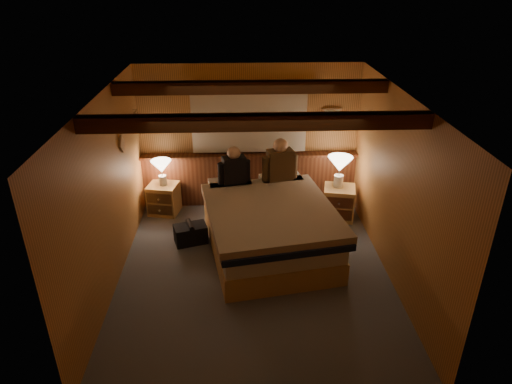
{
  "coord_description": "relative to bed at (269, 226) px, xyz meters",
  "views": [
    {
      "loc": [
        -0.19,
        -5.06,
        3.72
      ],
      "look_at": [
        0.04,
        0.4,
        1.02
      ],
      "focal_mm": 32.0,
      "sensor_mm": 36.0,
      "label": 1
    }
  ],
  "objects": [
    {
      "name": "person_left",
      "position": [
        -0.48,
        0.73,
        0.6
      ],
      "size": [
        0.49,
        0.28,
        0.62
      ],
      "rotation": [
        0.0,
        0.0,
        0.25
      ],
      "color": "black",
      "rests_on": "bed"
    },
    {
      "name": "nightstand_right",
      "position": [
        1.21,
        0.91,
        -0.12
      ],
      "size": [
        0.57,
        0.53,
        0.54
      ],
      "rotation": [
        0.0,
        0.0,
        -0.21
      ],
      "color": "tan",
      "rests_on": "floor"
    },
    {
      "name": "ceiling_beams",
      "position": [
        -0.23,
        -0.41,
        1.92
      ],
      "size": [
        3.6,
        1.65,
        0.16
      ],
      "color": "#4E2513",
      "rests_on": "ceiling"
    },
    {
      "name": "lamp_left",
      "position": [
        -1.66,
        1.2,
        0.42
      ],
      "size": [
        0.33,
        0.33,
        0.43
      ],
      "color": "white",
      "rests_on": "nightstand_left"
    },
    {
      "name": "ceiling",
      "position": [
        -0.23,
        -0.56,
        2.01
      ],
      "size": [
        4.2,
        4.2,
        0.0
      ],
      "primitive_type": "plane",
      "rotation": [
        3.14,
        0.0,
        0.0
      ],
      "color": "tan",
      "rests_on": "wall_back"
    },
    {
      "name": "nightstand_left",
      "position": [
        -1.67,
        1.2,
        -0.13
      ],
      "size": [
        0.54,
        0.51,
        0.51
      ],
      "rotation": [
        0.0,
        0.0,
        -0.21
      ],
      "color": "tan",
      "rests_on": "floor"
    },
    {
      "name": "bed",
      "position": [
        0.0,
        0.0,
        0.0
      ],
      "size": [
        2.02,
        2.46,
        0.75
      ],
      "rotation": [
        0.0,
        0.0,
        0.17
      ],
      "color": "tan",
      "rests_on": "floor"
    },
    {
      "name": "wall_back",
      "position": [
        -0.23,
        1.54,
        0.81
      ],
      "size": [
        3.6,
        0.0,
        3.6
      ],
      "primitive_type": "plane",
      "rotation": [
        1.57,
        0.0,
        0.0
      ],
      "color": "#CB8A49",
      "rests_on": "floor"
    },
    {
      "name": "floor",
      "position": [
        -0.23,
        -0.56,
        -0.39
      ],
      "size": [
        4.2,
        4.2,
        0.0
      ],
      "primitive_type": "plane",
      "color": "#535A63",
      "rests_on": "ground"
    },
    {
      "name": "lamp_right",
      "position": [
        1.19,
        0.96,
        0.51
      ],
      "size": [
        0.39,
        0.39,
        0.51
      ],
      "color": "white",
      "rests_on": "nightstand_right"
    },
    {
      "name": "wall_right",
      "position": [
        1.57,
        -0.56,
        0.81
      ],
      "size": [
        0.0,
        4.2,
        4.2
      ],
      "primitive_type": "plane",
      "rotation": [
        1.57,
        0.0,
        -1.57
      ],
      "color": "#CB8A49",
      "rests_on": "floor"
    },
    {
      "name": "coat_rail",
      "position": [
        -1.95,
        1.02,
        1.28
      ],
      "size": [
        0.05,
        0.55,
        0.24
      ],
      "color": "silver",
      "rests_on": "wall_left"
    },
    {
      "name": "person_right",
      "position": [
        0.22,
        0.84,
        0.63
      ],
      "size": [
        0.56,
        0.31,
        0.69
      ],
      "rotation": [
        0.0,
        0.0,
        0.23
      ],
      "color": "#48331C",
      "rests_on": "bed"
    },
    {
      "name": "curtain_window",
      "position": [
        -0.23,
        1.47,
        1.13
      ],
      "size": [
        2.18,
        0.09,
        1.11
      ],
      "color": "#4E2513",
      "rests_on": "wall_back"
    },
    {
      "name": "wall_left",
      "position": [
        -2.03,
        -0.56,
        0.81
      ],
      "size": [
        0.0,
        4.2,
        4.2
      ],
      "primitive_type": "plane",
      "rotation": [
        1.57,
        0.0,
        1.57
      ],
      "color": "#CB8A49",
      "rests_on": "floor"
    },
    {
      "name": "wall_front",
      "position": [
        -0.23,
        -2.66,
        0.81
      ],
      "size": [
        3.6,
        0.0,
        3.6
      ],
      "primitive_type": "plane",
      "rotation": [
        -1.57,
        0.0,
        0.0
      ],
      "color": "#CB8A49",
      "rests_on": "floor"
    },
    {
      "name": "duffel_bag",
      "position": [
        -1.15,
        0.25,
        -0.24
      ],
      "size": [
        0.53,
        0.41,
        0.34
      ],
      "rotation": [
        0.0,
        0.0,
        0.3
      ],
      "color": "black",
      "rests_on": "floor"
    },
    {
      "name": "framed_print",
      "position": [
        1.12,
        1.52,
        1.16
      ],
      "size": [
        0.3,
        0.04,
        0.25
      ],
      "color": "tan",
      "rests_on": "wall_back"
    },
    {
      "name": "wainscot",
      "position": [
        -0.23,
        1.48,
        0.09
      ],
      "size": [
        3.6,
        0.23,
        0.94
      ],
      "color": "brown",
      "rests_on": "wall_back"
    }
  ]
}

